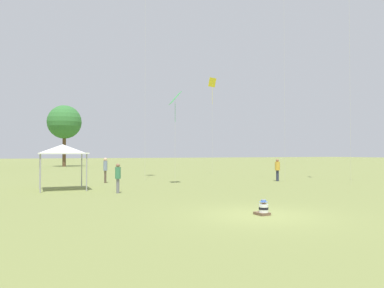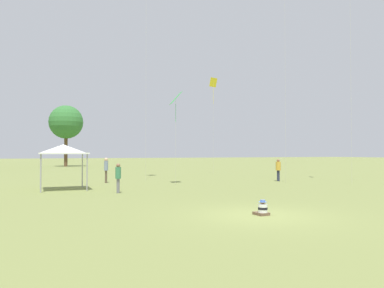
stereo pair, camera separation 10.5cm
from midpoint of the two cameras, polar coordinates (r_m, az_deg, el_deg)
The scene contains 9 objects.
ground_plane at distance 13.59m, azimuth 10.66°, elevation -10.66°, with size 300.00×300.00×0.00m, color olive.
seated_toddler at distance 13.63m, azimuth 10.88°, elevation -9.71°, with size 0.44×0.54×0.56m.
person_standing_0 at distance 28.19m, azimuth -12.86°, elevation -3.49°, with size 0.41×0.41×1.85m.
person_standing_2 at distance 30.01m, azimuth 13.11°, elevation -3.59°, with size 0.55×0.55×1.72m.
person_standing_3 at distance 20.92m, azimuth -11.05°, elevation -4.70°, with size 0.43×0.43×1.62m.
canopy_tent at distance 23.65m, azimuth -18.90°, elevation -0.80°, with size 2.79×2.79×2.71m.
kite_0 at distance 38.58m, azimuth 3.35°, elevation 8.87°, with size 0.96×0.54×9.84m.
kite_4 at distance 26.24m, azimuth -2.38°, elevation 6.76°, with size 0.94×1.23×6.44m.
distant_tree_0 at distance 63.95m, azimuth -18.60°, elevation 3.15°, with size 5.41×5.41×9.91m.
Camera 2 is at (-7.40, -11.18, 2.20)m, focal length 35.00 mm.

